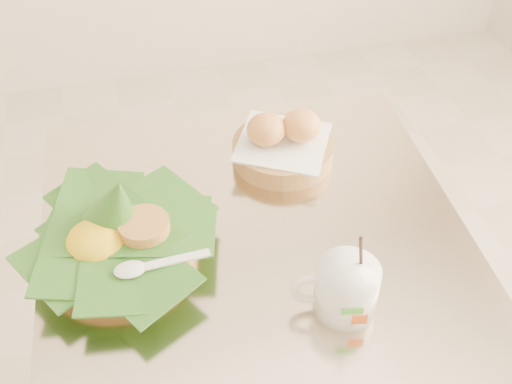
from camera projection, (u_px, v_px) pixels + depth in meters
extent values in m
cylinder|color=gray|center=(254.00, 357.00, 1.32)|extent=(0.07, 0.07, 0.69)
cube|color=beige|center=(254.00, 235.00, 1.08)|extent=(0.74, 0.74, 0.03)
cylinder|color=#B5804D|center=(119.00, 242.00, 1.02)|extent=(0.24, 0.24, 0.04)
cone|color=#255A19|center=(116.00, 203.00, 0.98)|extent=(0.15, 0.15, 0.12)
ellipsoid|color=yellow|center=(96.00, 241.00, 0.99)|extent=(0.09, 0.09, 0.05)
cylinder|color=#CC9347|center=(144.00, 226.00, 1.00)|extent=(0.08, 0.08, 0.02)
cylinder|color=#B5804D|center=(283.00, 151.00, 1.20)|extent=(0.19, 0.19, 0.04)
cube|color=white|center=(283.00, 142.00, 1.18)|extent=(0.22, 0.22, 0.01)
ellipsoid|color=#CC6B2F|center=(266.00, 129.00, 1.16)|extent=(0.07, 0.07, 0.06)
ellipsoid|color=#CC6B2F|center=(301.00, 126.00, 1.17)|extent=(0.07, 0.07, 0.06)
cylinder|color=white|center=(346.00, 288.00, 0.92)|extent=(0.09, 0.09, 0.08)
torus|color=white|center=(310.00, 289.00, 0.92)|extent=(0.06, 0.02, 0.06)
cylinder|color=#4B2E15|center=(349.00, 272.00, 0.90)|extent=(0.08, 0.08, 0.01)
cylinder|color=black|center=(361.00, 257.00, 0.89)|extent=(0.03, 0.04, 0.12)
cube|color=green|center=(353.00, 311.00, 0.88)|extent=(0.03, 0.01, 0.01)
cube|color=orange|center=(360.00, 320.00, 0.90)|extent=(0.02, 0.01, 0.02)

